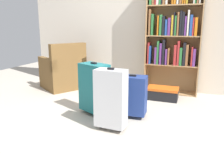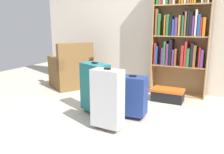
{
  "view_description": "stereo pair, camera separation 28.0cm",
  "coord_description": "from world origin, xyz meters",
  "px_view_note": "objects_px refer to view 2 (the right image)",
  "views": [
    {
      "loc": [
        1.12,
        -2.49,
        1.22
      ],
      "look_at": [
        0.09,
        0.25,
        0.55
      ],
      "focal_mm": 36.2,
      "sensor_mm": 36.0,
      "label": 1
    },
    {
      "loc": [
        1.38,
        -2.38,
        1.22
      ],
      "look_at": [
        0.09,
        0.25,
        0.55
      ],
      "focal_mm": 36.2,
      "sensor_mm": 36.0,
      "label": 2
    }
  ],
  "objects_px": {
    "armchair": "(71,72)",
    "suitcase_navy_blue": "(132,96)",
    "suitcase_teal": "(95,87)",
    "suitcase_silver": "(107,98)",
    "bookshelf": "(181,30)",
    "mug": "(92,89)",
    "storage_box": "(168,95)"
  },
  "relations": [
    {
      "from": "suitcase_teal",
      "to": "suitcase_silver",
      "type": "xyz_separation_m",
      "value": [
        0.39,
        -0.38,
        0.01
      ]
    },
    {
      "from": "suitcase_teal",
      "to": "suitcase_navy_blue",
      "type": "relative_size",
      "value": 1.25
    },
    {
      "from": "storage_box",
      "to": "suitcase_silver",
      "type": "height_order",
      "value": "suitcase_silver"
    },
    {
      "from": "storage_box",
      "to": "suitcase_teal",
      "type": "xyz_separation_m",
      "value": [
        -0.8,
        -0.99,
        0.27
      ]
    },
    {
      "from": "storage_box",
      "to": "bookshelf",
      "type": "bearing_deg",
      "value": 81.58
    },
    {
      "from": "mug",
      "to": "suitcase_navy_blue",
      "type": "bearing_deg",
      "value": -36.24
    },
    {
      "from": "armchair",
      "to": "suitcase_teal",
      "type": "bearing_deg",
      "value": -41.36
    },
    {
      "from": "armchair",
      "to": "suitcase_navy_blue",
      "type": "relative_size",
      "value": 1.65
    },
    {
      "from": "storage_box",
      "to": "suitcase_silver",
      "type": "bearing_deg",
      "value": -106.81
    },
    {
      "from": "suitcase_silver",
      "to": "mug",
      "type": "bearing_deg",
      "value": 127.62
    },
    {
      "from": "mug",
      "to": "suitcase_silver",
      "type": "relative_size",
      "value": 0.16
    },
    {
      "from": "bookshelf",
      "to": "armchair",
      "type": "distance_m",
      "value": 2.21
    },
    {
      "from": "armchair",
      "to": "suitcase_silver",
      "type": "height_order",
      "value": "armchair"
    },
    {
      "from": "armchair",
      "to": "suitcase_navy_blue",
      "type": "distance_m",
      "value": 1.89
    },
    {
      "from": "suitcase_teal",
      "to": "armchair",
      "type": "bearing_deg",
      "value": 138.64
    },
    {
      "from": "suitcase_silver",
      "to": "suitcase_teal",
      "type": "bearing_deg",
      "value": 135.8
    },
    {
      "from": "armchair",
      "to": "storage_box",
      "type": "distance_m",
      "value": 1.95
    },
    {
      "from": "armchair",
      "to": "mug",
      "type": "relative_size",
      "value": 8.04
    },
    {
      "from": "suitcase_teal",
      "to": "suitcase_navy_blue",
      "type": "distance_m",
      "value": 0.54
    },
    {
      "from": "mug",
      "to": "armchair",
      "type": "bearing_deg",
      "value": 171.31
    },
    {
      "from": "mug",
      "to": "storage_box",
      "type": "distance_m",
      "value": 1.42
    },
    {
      "from": "mug",
      "to": "suitcase_navy_blue",
      "type": "xyz_separation_m",
      "value": [
        1.13,
        -0.83,
        0.26
      ]
    },
    {
      "from": "bookshelf",
      "to": "armchair",
      "type": "xyz_separation_m",
      "value": [
        -2.01,
        -0.43,
        -0.83
      ]
    },
    {
      "from": "mug",
      "to": "bookshelf",
      "type": "bearing_deg",
      "value": 18.98
    },
    {
      "from": "suitcase_navy_blue",
      "to": "armchair",
      "type": "bearing_deg",
      "value": 151.23
    },
    {
      "from": "suitcase_navy_blue",
      "to": "storage_box",
      "type": "bearing_deg",
      "value": 72.59
    },
    {
      "from": "suitcase_teal",
      "to": "suitcase_silver",
      "type": "height_order",
      "value": "suitcase_silver"
    },
    {
      "from": "armchair",
      "to": "bookshelf",
      "type": "bearing_deg",
      "value": 12.07
    },
    {
      "from": "armchair",
      "to": "suitcase_silver",
      "type": "xyz_separation_m",
      "value": [
        1.53,
        -1.38,
        0.07
      ]
    },
    {
      "from": "bookshelf",
      "to": "armchair",
      "type": "bearing_deg",
      "value": -167.93
    },
    {
      "from": "bookshelf",
      "to": "suitcase_navy_blue",
      "type": "height_order",
      "value": "bookshelf"
    },
    {
      "from": "suitcase_silver",
      "to": "storage_box",
      "type": "bearing_deg",
      "value": 73.19
    }
  ]
}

